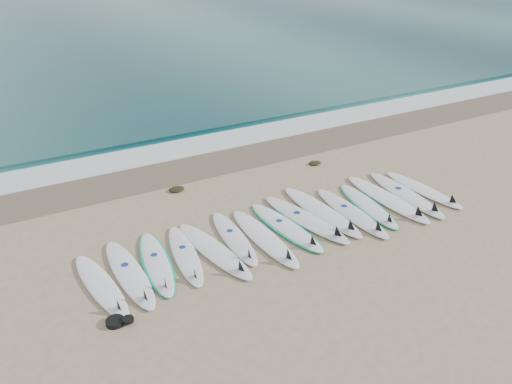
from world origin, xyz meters
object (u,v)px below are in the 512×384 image
leash_coil (118,321)px  surfboard_14 (425,190)px  surfboard_0 (102,287)px  surfboard_7 (287,227)px

leash_coil → surfboard_14: bearing=7.4°
surfboard_0 → surfboard_7: bearing=-6.0°
surfboard_0 → surfboard_7: surfboard_7 is taller
surfboard_14 → surfboard_0: bearing=176.4°
leash_coil → surfboard_0: bearing=91.0°
surfboard_0 → surfboard_14: surfboard_14 is taller
surfboard_7 → leash_coil: size_ratio=5.65×
surfboard_0 → surfboard_14: 8.24m
surfboard_0 → surfboard_14: (8.24, -0.02, 0.00)m
surfboard_7 → surfboard_14: 4.08m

